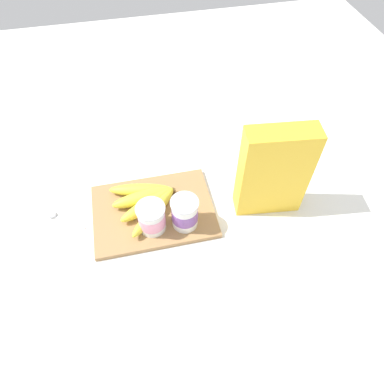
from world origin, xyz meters
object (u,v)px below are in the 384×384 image
cutting_board (153,211)px  yogurt_cup_back (152,218)px  cereal_box (274,172)px  yogurt_cup_front (185,213)px  spoon (59,217)px  banana_bunch (147,201)px

cutting_board → yogurt_cup_back: size_ratio=3.81×
cereal_box → yogurt_cup_front: size_ratio=2.92×
cutting_board → spoon: bearing=-8.0°
spoon → cereal_box: bearing=172.6°
yogurt_cup_front → yogurt_cup_back: yogurt_cup_front is taller
cutting_board → banana_bunch: 0.04m
cutting_board → yogurt_cup_back: yogurt_cup_back is taller
cereal_box → banana_bunch: size_ratio=1.37×
banana_bunch → spoon: bearing=-3.7°
yogurt_cup_front → spoon: 0.36m
yogurt_cup_back → banana_bunch: yogurt_cup_back is taller
yogurt_cup_front → banana_bunch: 0.13m
yogurt_cup_front → cereal_box: bearing=-174.3°
cereal_box → yogurt_cup_back: cereal_box is taller
banana_bunch → spoon: (0.25, -0.02, -0.03)m
cereal_box → banana_bunch: 0.36m
cereal_box → yogurt_cup_back: 0.34m
cereal_box → spoon: size_ratio=2.36×
spoon → cutting_board: bearing=172.0°
cutting_board → cereal_box: 0.35m
banana_bunch → spoon: 0.25m
yogurt_cup_front → spoon: (0.34, -0.10, -0.06)m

